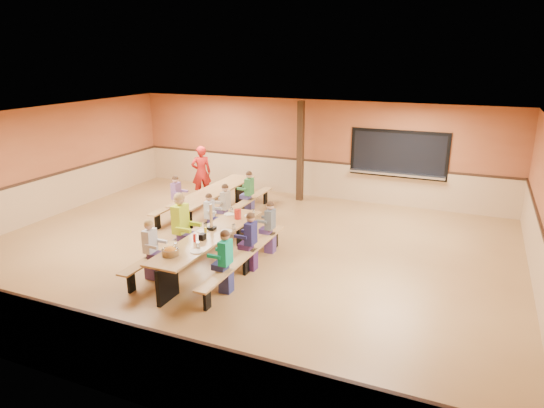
% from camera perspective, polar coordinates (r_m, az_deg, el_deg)
% --- Properties ---
extents(ground, '(12.00, 12.00, 0.00)m').
position_cam_1_polar(ground, '(11.10, -3.65, -5.65)').
color(ground, brown).
rests_on(ground, ground).
extents(room_envelope, '(12.04, 10.04, 3.02)m').
position_cam_1_polar(room_envelope, '(10.85, -3.72, -2.29)').
color(room_envelope, '#9A512C').
rests_on(room_envelope, ground).
extents(kitchen_pass_through, '(2.78, 0.28, 1.38)m').
position_cam_1_polar(kitchen_pass_through, '(14.48, 14.65, 5.47)').
color(kitchen_pass_through, black).
rests_on(kitchen_pass_through, ground).
extents(structural_post, '(0.18, 0.18, 3.00)m').
position_cam_1_polar(structural_post, '(14.62, 3.36, 6.16)').
color(structural_post, black).
rests_on(structural_post, ground).
extents(cafeteria_table_main, '(1.91, 3.70, 0.74)m').
position_cam_1_polar(cafeteria_table_main, '(10.20, -7.28, -4.69)').
color(cafeteria_table_main, '#A1753F').
rests_on(cafeteria_table_main, ground).
extents(cafeteria_table_second, '(1.91, 3.70, 0.74)m').
position_cam_1_polar(cafeteria_table_second, '(13.45, -6.70, 0.80)').
color(cafeteria_table_second, '#A1753F').
rests_on(cafeteria_table_second, ground).
extents(seated_child_white_left, '(0.37, 0.31, 1.22)m').
position_cam_1_polar(seated_child_white_left, '(9.91, -14.10, -5.25)').
color(seated_child_white_left, silver).
rests_on(seated_child_white_left, ground).
extents(seated_adult_yellow, '(0.49, 0.40, 1.47)m').
position_cam_1_polar(seated_adult_yellow, '(10.68, -10.69, -2.64)').
color(seated_adult_yellow, '#C8EF22').
rests_on(seated_adult_yellow, ground).
extents(seated_child_grey_left, '(0.34, 0.27, 1.14)m').
position_cam_1_polar(seated_child_grey_left, '(11.70, -7.35, -1.54)').
color(seated_child_grey_left, '#BDBDBD').
rests_on(seated_child_grey_left, ground).
extents(seated_child_teal_right, '(0.38, 0.31, 1.22)m').
position_cam_1_polar(seated_child_teal_right, '(9.11, -5.48, -6.81)').
color(seated_child_teal_right, '#0D9972').
rests_on(seated_child_teal_right, ground).
extents(seated_child_navy_right, '(0.38, 0.31, 1.23)m').
position_cam_1_polar(seated_child_navy_right, '(10.00, -2.51, -4.49)').
color(seated_child_navy_right, '#1D1B4D').
rests_on(seated_child_navy_right, ground).
extents(seated_child_char_right, '(0.36, 0.29, 1.18)m').
position_cam_1_polar(seated_child_char_right, '(10.86, -0.22, -2.79)').
color(seated_child_char_right, '#4E5457').
rests_on(seated_child_char_right, ground).
extents(seated_child_purple_sec, '(0.36, 0.29, 1.18)m').
position_cam_1_polar(seated_child_purple_sec, '(13.33, -11.17, 0.73)').
color(seated_child_purple_sec, '#80548B').
rests_on(seated_child_purple_sec, ground).
extents(seated_child_green_sec, '(0.37, 0.31, 1.22)m').
position_cam_1_polar(seated_child_green_sec, '(13.44, -2.69, 1.26)').
color(seated_child_green_sec, '#327B3C').
rests_on(seated_child_green_sec, ground).
extents(seated_child_tan_sec, '(0.36, 0.30, 1.20)m').
position_cam_1_polar(seated_child_tan_sec, '(12.28, -5.48, -0.42)').
color(seated_child_tan_sec, tan).
rests_on(seated_child_tan_sec, ground).
extents(standing_woman, '(0.72, 0.70, 1.66)m').
position_cam_1_polar(standing_woman, '(15.00, -8.31, 3.67)').
color(standing_woman, '#A31712').
rests_on(standing_woman, ground).
extents(punch_pitcher, '(0.16, 0.16, 0.22)m').
position_cam_1_polar(punch_pitcher, '(10.96, -4.05, -1.20)').
color(punch_pitcher, '#B32117').
rests_on(punch_pitcher, cafeteria_table_main).
extents(chip_bowl, '(0.32, 0.32, 0.15)m').
position_cam_1_polar(chip_bowl, '(9.20, -11.88, -5.50)').
color(chip_bowl, '#FFA128').
rests_on(chip_bowl, cafeteria_table_main).
extents(napkin_dispenser, '(0.10, 0.14, 0.13)m').
position_cam_1_polar(napkin_dispenser, '(9.84, -8.19, -3.84)').
color(napkin_dispenser, black).
rests_on(napkin_dispenser, cafeteria_table_main).
extents(condiment_mustard, '(0.06, 0.06, 0.17)m').
position_cam_1_polar(condiment_mustard, '(10.06, -7.84, -3.20)').
color(condiment_mustard, yellow).
rests_on(condiment_mustard, cafeteria_table_main).
extents(condiment_ketchup, '(0.06, 0.06, 0.17)m').
position_cam_1_polar(condiment_ketchup, '(9.74, -9.11, -3.96)').
color(condiment_ketchup, '#B2140F').
rests_on(condiment_ketchup, cafeteria_table_main).
extents(table_paddle, '(0.16, 0.16, 0.56)m').
position_cam_1_polar(table_paddle, '(10.34, -7.14, -2.29)').
color(table_paddle, black).
rests_on(table_paddle, cafeteria_table_main).
extents(place_settings, '(0.65, 3.30, 0.11)m').
position_cam_1_polar(place_settings, '(10.10, -7.34, -3.28)').
color(place_settings, beige).
rests_on(place_settings, cafeteria_table_main).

